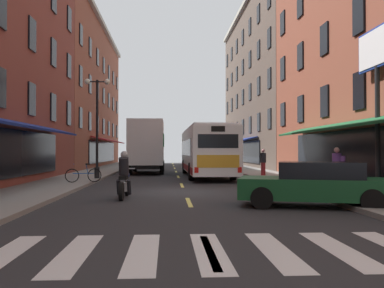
% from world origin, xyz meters
% --- Properties ---
extents(ground_plane, '(34.80, 80.00, 0.10)m').
position_xyz_m(ground_plane, '(0.00, 0.00, -0.05)').
color(ground_plane, '#28282B').
extents(lane_centre_dashes, '(0.14, 73.90, 0.01)m').
position_xyz_m(lane_centre_dashes, '(0.00, -0.25, 0.00)').
color(lane_centre_dashes, '#DBCC4C').
rests_on(lane_centre_dashes, ground).
extents(crosswalk_near, '(7.10, 2.80, 0.01)m').
position_xyz_m(crosswalk_near, '(0.00, -10.00, 0.00)').
color(crosswalk_near, silver).
rests_on(crosswalk_near, ground).
extents(sidewalk_left, '(3.00, 80.00, 0.14)m').
position_xyz_m(sidewalk_left, '(-5.90, 0.00, 0.07)').
color(sidewalk_left, gray).
rests_on(sidewalk_left, ground).
extents(sidewalk_right, '(3.00, 80.00, 0.14)m').
position_xyz_m(sidewalk_right, '(5.90, 0.00, 0.07)').
color(sidewalk_right, gray).
rests_on(sidewalk_right, ground).
extents(billboard_sign, '(0.40, 2.71, 6.11)m').
position_xyz_m(billboard_sign, '(7.05, -2.08, 4.75)').
color(billboard_sign, black).
rests_on(billboard_sign, sidewalk_right).
extents(transit_bus, '(2.74, 11.65, 3.13)m').
position_xyz_m(transit_bus, '(1.78, 9.60, 1.65)').
color(transit_bus, white).
rests_on(transit_bus, ground).
extents(box_truck, '(2.50, 7.16, 3.79)m').
position_xyz_m(box_truck, '(-2.18, 13.74, 1.97)').
color(box_truck, black).
rests_on(box_truck, ground).
extents(sedan_near, '(4.66, 2.93, 1.34)m').
position_xyz_m(sedan_near, '(3.68, -4.84, 0.68)').
color(sedan_near, '#144723').
rests_on(sedan_near, ground).
extents(sedan_mid, '(1.96, 4.67, 1.26)m').
position_xyz_m(sedan_mid, '(-2.37, 25.77, 0.66)').
color(sedan_mid, navy).
rests_on(sedan_mid, ground).
extents(motorcycle_rider, '(0.62, 2.07, 1.66)m').
position_xyz_m(motorcycle_rider, '(-2.21, -2.29, 0.71)').
color(motorcycle_rider, black).
rests_on(motorcycle_rider, ground).
extents(bicycle_near, '(1.67, 0.57, 0.91)m').
position_xyz_m(bicycle_near, '(-4.75, 3.41, 0.50)').
color(bicycle_near, black).
rests_on(bicycle_near, sidewalk_left).
extents(pedestrian_near, '(0.52, 0.46, 1.66)m').
position_xyz_m(pedestrian_near, '(6.11, -0.69, 1.02)').
color(pedestrian_near, '#4C4C51').
rests_on(pedestrian_near, sidewalk_right).
extents(pedestrian_mid, '(0.36, 0.36, 1.63)m').
position_xyz_m(pedestrian_mid, '(5.25, 8.43, 0.97)').
color(pedestrian_mid, maroon).
rests_on(pedestrian_mid, sidewalk_right).
extents(street_lamp_twin, '(1.42, 0.32, 5.54)m').
position_xyz_m(street_lamp_twin, '(-4.60, 6.33, 3.20)').
color(street_lamp_twin, black).
rests_on(street_lamp_twin, sidewalk_left).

